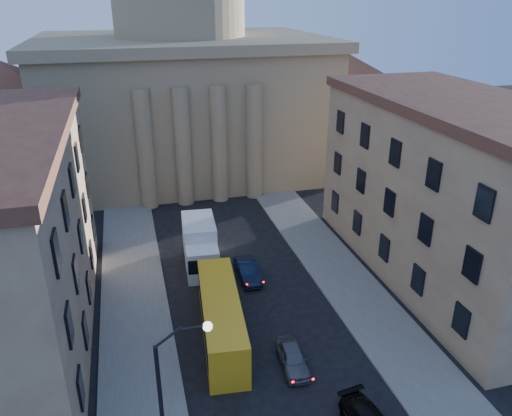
{
  "coord_description": "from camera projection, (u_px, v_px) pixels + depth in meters",
  "views": [
    {
      "loc": [
        -7.75,
        -9.8,
        21.94
      ],
      "look_at": [
        0.12,
        19.8,
        8.7
      ],
      "focal_mm": 35.0,
      "sensor_mm": 36.0,
      "label": 1
    }
  ],
  "objects": [
    {
      "name": "box_truck",
      "position": [
        200.0,
        246.0,
        43.19
      ],
      "size": [
        3.2,
        7.07,
        3.79
      ],
      "rotation": [
        0.0,
        0.0,
        -0.07
      ],
      "color": "silver",
      "rests_on": "ground"
    },
    {
      "name": "sidewalk_left",
      "position": [
        138.0,
        350.0,
        33.16
      ],
      "size": [
        5.0,
        60.0,
        0.15
      ],
      "primitive_type": "cube",
      "color": "#625E59",
      "rests_on": "ground"
    },
    {
      "name": "building_right",
      "position": [
        453.0,
        191.0,
        39.81
      ],
      "size": [
        11.6,
        26.6,
        14.7
      ],
      "color": "tan",
      "rests_on": "ground"
    },
    {
      "name": "city_bus",
      "position": [
        221.0,
        316.0,
        34.04
      ],
      "size": [
        3.56,
        11.19,
        3.1
      ],
      "rotation": [
        0.0,
        0.0,
        -0.1
      ],
      "color": "gold",
      "rests_on": "ground"
    },
    {
      "name": "sidewalk_right",
      "position": [
        371.0,
        312.0,
        37.17
      ],
      "size": [
        5.0,
        60.0,
        0.15
      ],
      "primitive_type": "cube",
      "color": "#625E59",
      "rests_on": "ground"
    },
    {
      "name": "street_lamp",
      "position": [
        172.0,
        393.0,
        22.58
      ],
      "size": [
        2.62,
        0.44,
        8.83
      ],
      "color": "black",
      "rests_on": "ground"
    },
    {
      "name": "car_right_far",
      "position": [
        293.0,
        358.0,
        31.59
      ],
      "size": [
        1.87,
        4.05,
        1.35
      ],
      "primitive_type": "imported",
      "rotation": [
        0.0,
        0.0,
        -0.07
      ],
      "color": "#545459",
      "rests_on": "ground"
    },
    {
      "name": "church",
      "position": [
        184.0,
        79.0,
        63.72
      ],
      "size": [
        68.02,
        28.76,
        36.6
      ],
      "color": "#947B5B",
      "rests_on": "ground"
    },
    {
      "name": "car_right_distant",
      "position": [
        247.0,
        270.0,
        41.44
      ],
      "size": [
        1.54,
        4.42,
        1.46
      ],
      "primitive_type": "imported",
      "rotation": [
        0.0,
        0.0,
        0.0
      ],
      "color": "black",
      "rests_on": "ground"
    }
  ]
}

